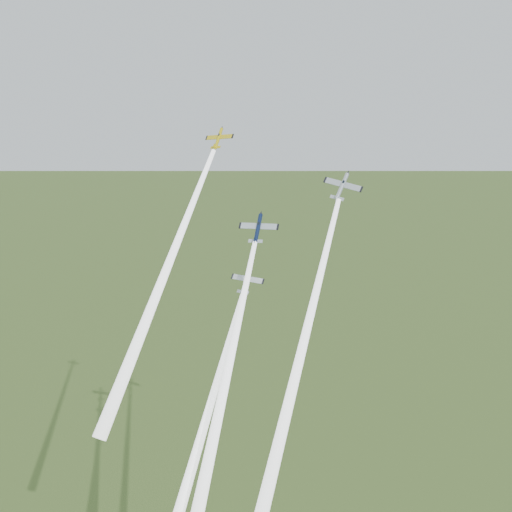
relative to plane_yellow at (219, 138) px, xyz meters
name	(u,v)px	position (x,y,z in m)	size (l,w,h in m)	color
plane_yellow	(219,138)	(0.00, 0.00, 0.00)	(6.71, 6.66, 1.05)	gold
smoke_trail_yellow	(162,280)	(0.40, -22.87, -25.46)	(2.58, 2.58, 62.05)	white
plane_navy	(258,228)	(11.84, -4.62, -17.57)	(8.49, 8.42, 1.33)	#0D193B
smoke_trail_navy	(224,388)	(16.20, -26.83, -42.77)	(2.58, 2.58, 61.34)	white
plane_silver_right	(342,186)	(27.37, 2.02, -8.71)	(8.06, 8.00, 1.26)	#ADB5BC
smoke_trail_silver_right	(298,366)	(29.32, -23.38, -37.07)	(2.58, 2.58, 69.86)	white
plane_silver_low	(247,281)	(11.37, -8.83, -27.79)	(7.18, 7.12, 1.12)	silver
smoke_trail_silver_low	(199,445)	(13.26, -31.33, -52.91)	(2.58, 2.58, 61.15)	white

